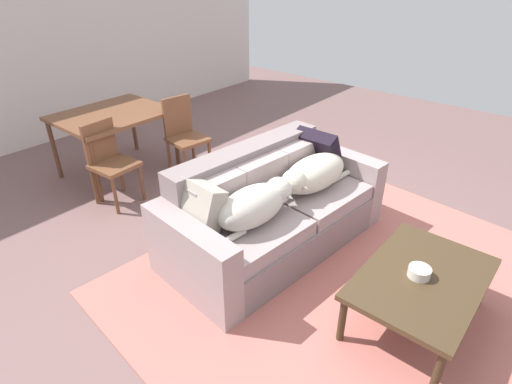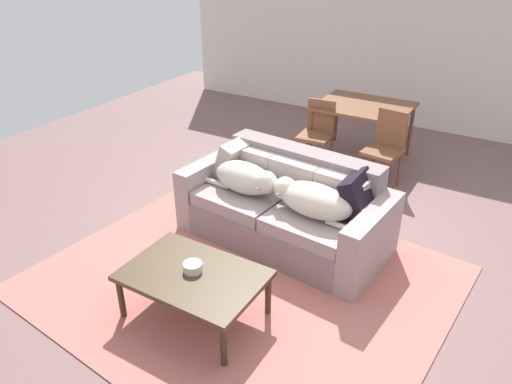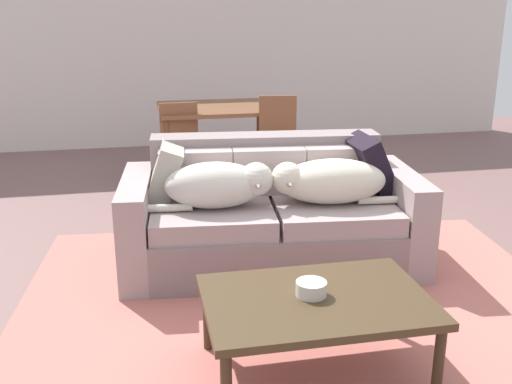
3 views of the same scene
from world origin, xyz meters
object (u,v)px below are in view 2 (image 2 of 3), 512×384
(dog_on_right_cushion, at_px, (311,199))
(coffee_table, at_px, (194,278))
(bowl_on_coffee_table, at_px, (193,267))
(dog_on_left_cushion, at_px, (247,178))
(dining_table, at_px, (364,110))
(throw_pillow_by_left_arm, at_px, (233,159))
(throw_pillow_by_right_arm, at_px, (360,197))
(dining_chair_near_left, at_px, (317,131))
(couch, at_px, (287,209))
(dining_chair_near_right, at_px, (386,146))

(dog_on_right_cushion, distance_m, coffee_table, 1.28)
(coffee_table, bearing_deg, bowl_on_coffee_table, 128.34)
(dog_on_left_cushion, xyz_separation_m, dining_table, (0.31, 2.39, 0.05))
(throw_pillow_by_left_arm, height_order, dining_table, throw_pillow_by_left_arm)
(coffee_table, bearing_deg, dining_table, 89.50)
(dog_on_left_cushion, height_order, coffee_table, dog_on_left_cushion)
(throw_pillow_by_right_arm, height_order, dining_chair_near_left, throw_pillow_by_right_arm)
(couch, bearing_deg, dining_chair_near_right, 79.93)
(couch, distance_m, dog_on_right_cushion, 0.49)
(bowl_on_coffee_table, height_order, dining_chair_near_right, dining_chair_near_right)
(dining_table, bearing_deg, dog_on_right_cushion, -80.73)
(dog_on_left_cushion, height_order, dining_chair_near_left, dining_chair_near_left)
(dog_on_right_cushion, bearing_deg, dining_table, 104.66)
(dog_on_left_cushion, relative_size, bowl_on_coffee_table, 5.50)
(couch, distance_m, throw_pillow_by_left_arm, 0.79)
(dog_on_right_cushion, relative_size, throw_pillow_by_right_arm, 2.13)
(throw_pillow_by_right_arm, bearing_deg, dining_table, 109.05)
(throw_pillow_by_right_arm, height_order, dining_chair_near_right, dining_chair_near_right)
(throw_pillow_by_left_arm, distance_m, dining_table, 2.22)
(throw_pillow_by_left_arm, distance_m, dining_chair_near_left, 1.62)
(dining_table, xyz_separation_m, dining_chair_near_left, (-0.41, -0.52, -0.19))
(dog_on_right_cushion, xyz_separation_m, throw_pillow_by_left_arm, (-1.05, 0.33, 0.02))
(dog_on_right_cushion, bearing_deg, dining_chair_near_left, 118.23)
(dining_chair_near_left, bearing_deg, coffee_table, -87.29)
(throw_pillow_by_left_arm, bearing_deg, dining_chair_near_right, 52.30)
(couch, bearing_deg, dog_on_right_cushion, -24.49)
(couch, relative_size, throw_pillow_by_left_arm, 5.39)
(throw_pillow_by_left_arm, bearing_deg, coffee_table, -67.67)
(dining_table, bearing_deg, dining_chair_near_left, -128.10)
(throw_pillow_by_right_arm, relative_size, dining_chair_near_left, 0.49)
(dog_on_right_cushion, xyz_separation_m, dining_table, (-0.40, 2.44, 0.05))
(dog_on_left_cushion, bearing_deg, coffee_table, -71.88)
(dog_on_left_cushion, xyz_separation_m, dining_chair_near_right, (0.82, 1.77, -0.12))
(throw_pillow_by_left_arm, bearing_deg, bowl_on_coffee_table, -67.99)
(dog_on_right_cushion, relative_size, coffee_table, 0.83)
(coffee_table, bearing_deg, dining_chair_near_right, 79.79)
(dog_on_right_cushion, bearing_deg, coffee_table, -104.70)
(throw_pillow_by_left_arm, xyz_separation_m, dining_chair_near_left, (0.24, 1.60, -0.16))
(throw_pillow_by_right_arm, distance_m, dining_table, 2.38)
(throw_pillow_by_right_arm, relative_size, coffee_table, 0.39)
(throw_pillow_by_left_arm, bearing_deg, couch, -10.39)
(coffee_table, bearing_deg, throw_pillow_by_left_arm, 112.33)
(coffee_table, bearing_deg, throw_pillow_by_right_arm, 59.40)
(couch, height_order, coffee_table, couch)
(bowl_on_coffee_table, xyz_separation_m, dining_chair_near_right, (0.56, 2.98, 0.06))
(dog_on_right_cushion, relative_size, dining_chair_near_right, 0.98)
(coffee_table, height_order, dining_chair_near_left, dining_chair_near_left)
(couch, xyz_separation_m, dining_chair_near_right, (0.45, 1.63, 0.18))
(throw_pillow_by_left_arm, height_order, throw_pillow_by_right_arm, throw_pillow_by_right_arm)
(coffee_table, xyz_separation_m, dining_chair_near_right, (0.54, 3.00, 0.14))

